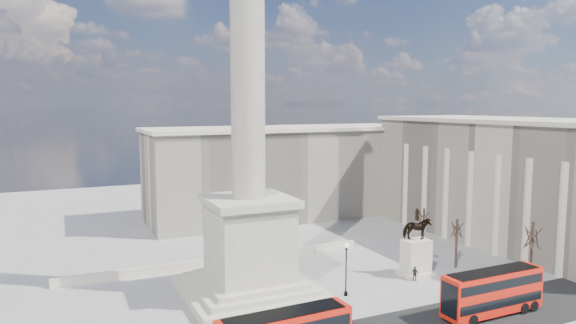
{
  "coord_description": "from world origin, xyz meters",
  "views": [
    {
      "loc": [
        -18.6,
        -46.1,
        20.71
      ],
      "look_at": [
        3.6,
        2.73,
        14.68
      ],
      "focal_mm": 32.0,
      "sensor_mm": 36.0,
      "label": 1
    }
  ],
  "objects_px": {
    "victorian_lamp": "(346,265)",
    "pedestrian_standing": "(486,290)",
    "equestrian_statue": "(416,252)",
    "red_bus_c": "(493,292)",
    "pedestrian_walking": "(502,274)",
    "pedestrian_crossing": "(415,274)",
    "nelsons_column": "(249,178)"
  },
  "relations": [
    {
      "from": "pedestrian_standing",
      "to": "victorian_lamp",
      "type": "bearing_deg",
      "value": -29.52
    },
    {
      "from": "red_bus_c",
      "to": "victorian_lamp",
      "type": "height_order",
      "value": "victorian_lamp"
    },
    {
      "from": "nelsons_column",
      "to": "red_bus_c",
      "type": "xyz_separation_m",
      "value": [
        20.0,
        -15.09,
        -10.56
      ]
    },
    {
      "from": "victorian_lamp",
      "to": "pedestrian_walking",
      "type": "height_order",
      "value": "victorian_lamp"
    },
    {
      "from": "nelsons_column",
      "to": "equestrian_statue",
      "type": "distance_m",
      "value": 23.07
    },
    {
      "from": "red_bus_c",
      "to": "victorian_lamp",
      "type": "distance_m",
      "value": 14.87
    },
    {
      "from": "nelsons_column",
      "to": "pedestrian_standing",
      "type": "distance_m",
      "value": 28.17
    },
    {
      "from": "victorian_lamp",
      "to": "pedestrian_walking",
      "type": "xyz_separation_m",
      "value": [
        19.29,
        -3.51,
        -2.57
      ]
    },
    {
      "from": "equestrian_statue",
      "to": "pedestrian_crossing",
      "type": "bearing_deg",
      "value": -130.45
    },
    {
      "from": "pedestrian_walking",
      "to": "pedestrian_standing",
      "type": "distance_m",
      "value": 6.79
    },
    {
      "from": "red_bus_c",
      "to": "pedestrian_standing",
      "type": "height_order",
      "value": "red_bus_c"
    },
    {
      "from": "pedestrian_crossing",
      "to": "pedestrian_walking",
      "type": "bearing_deg",
      "value": -141.94
    },
    {
      "from": "victorian_lamp",
      "to": "equestrian_statue",
      "type": "bearing_deg",
      "value": 11.71
    },
    {
      "from": "equestrian_statue",
      "to": "red_bus_c",
      "type": "bearing_deg",
      "value": -92.9
    },
    {
      "from": "pedestrian_standing",
      "to": "red_bus_c",
      "type": "bearing_deg",
      "value": 50.2
    },
    {
      "from": "victorian_lamp",
      "to": "equestrian_statue",
      "type": "relative_size",
      "value": 0.7
    },
    {
      "from": "pedestrian_walking",
      "to": "pedestrian_crossing",
      "type": "height_order",
      "value": "pedestrian_crossing"
    },
    {
      "from": "pedestrian_standing",
      "to": "pedestrian_crossing",
      "type": "bearing_deg",
      "value": -67.41
    },
    {
      "from": "pedestrian_standing",
      "to": "pedestrian_crossing",
      "type": "height_order",
      "value": "pedestrian_standing"
    },
    {
      "from": "victorian_lamp",
      "to": "pedestrian_standing",
      "type": "xyz_separation_m",
      "value": [
        13.34,
        -6.78,
        -2.54
      ]
    },
    {
      "from": "pedestrian_crossing",
      "to": "victorian_lamp",
      "type": "bearing_deg",
      "value": 65.85
    },
    {
      "from": "nelsons_column",
      "to": "pedestrian_crossing",
      "type": "bearing_deg",
      "value": -11.88
    },
    {
      "from": "victorian_lamp",
      "to": "equestrian_statue",
      "type": "xyz_separation_m",
      "value": [
        11.25,
        2.33,
        -0.53
      ]
    },
    {
      "from": "equestrian_statue",
      "to": "pedestrian_standing",
      "type": "distance_m",
      "value": 9.56
    },
    {
      "from": "victorian_lamp",
      "to": "equestrian_statue",
      "type": "distance_m",
      "value": 11.5
    },
    {
      "from": "red_bus_c",
      "to": "pedestrian_standing",
      "type": "distance_m",
      "value": 4.74
    },
    {
      "from": "equestrian_statue",
      "to": "pedestrian_walking",
      "type": "bearing_deg",
      "value": -36.01
    },
    {
      "from": "equestrian_statue",
      "to": "pedestrian_standing",
      "type": "xyz_separation_m",
      "value": [
        2.09,
        -9.11,
        -2.01
      ]
    },
    {
      "from": "nelsons_column",
      "to": "pedestrian_crossing",
      "type": "height_order",
      "value": "nelsons_column"
    },
    {
      "from": "victorian_lamp",
      "to": "pedestrian_crossing",
      "type": "relative_size",
      "value": 3.32
    },
    {
      "from": "equestrian_statue",
      "to": "pedestrian_standing",
      "type": "height_order",
      "value": "equestrian_statue"
    },
    {
      "from": "red_bus_c",
      "to": "nelsons_column",
      "type": "bearing_deg",
      "value": 142.39
    }
  ]
}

